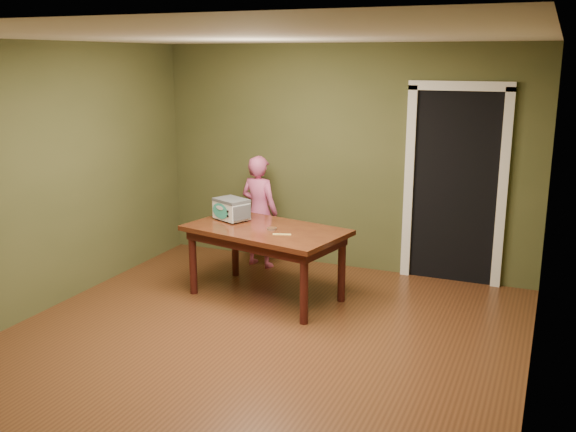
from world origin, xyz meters
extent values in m
plane|color=#5B321A|center=(0.00, 0.00, 0.00)|extent=(5.00, 5.00, 0.00)
cube|color=#4C4E29|center=(0.00, 2.50, 1.30)|extent=(4.50, 0.02, 2.60)
cube|color=#4C4E29|center=(0.00, -2.50, 1.30)|extent=(4.50, 0.02, 2.60)
cube|color=#4C4E29|center=(-2.25, 0.00, 1.30)|extent=(0.02, 5.00, 2.60)
cube|color=#4C4E29|center=(2.25, 0.00, 1.30)|extent=(0.02, 5.00, 2.60)
cube|color=white|center=(0.00, 0.00, 2.60)|extent=(4.50, 5.00, 0.02)
cube|color=black|center=(1.30, 2.80, 1.05)|extent=(0.90, 0.60, 2.10)
cube|color=black|center=(1.30, 2.48, 1.05)|extent=(0.90, 0.02, 2.10)
cube|color=white|center=(0.80, 2.47, 1.05)|extent=(0.10, 0.06, 2.20)
cube|color=white|center=(1.80, 2.47, 1.05)|extent=(0.10, 0.06, 2.20)
cube|color=white|center=(1.30, 2.47, 2.15)|extent=(1.10, 0.06, 0.10)
cube|color=#3A170D|center=(-0.37, 1.19, 0.72)|extent=(1.75, 1.21, 0.05)
cube|color=#37120D|center=(-0.37, 1.19, 0.65)|extent=(1.61, 1.06, 0.10)
cylinder|color=#37120D|center=(-1.13, 0.99, 0.35)|extent=(0.08, 0.08, 0.70)
cylinder|color=#37120D|center=(-0.99, 1.67, 0.35)|extent=(0.08, 0.08, 0.70)
cylinder|color=#37120D|center=(0.24, 0.70, 0.35)|extent=(0.08, 0.08, 0.70)
cylinder|color=#37120D|center=(0.38, 1.39, 0.35)|extent=(0.08, 0.08, 0.70)
cylinder|color=#4C4F54|center=(-1.02, 1.31, 0.76)|extent=(0.02, 0.02, 0.01)
cylinder|color=#4C4F54|center=(-0.94, 1.49, 0.76)|extent=(0.02, 0.02, 0.01)
cylinder|color=#4C4F54|center=(-0.76, 1.20, 0.76)|extent=(0.02, 0.02, 0.01)
cylinder|color=#4C4F54|center=(-0.68, 1.37, 0.76)|extent=(0.02, 0.02, 0.01)
cube|color=silver|center=(-0.85, 1.34, 0.86)|extent=(0.42, 0.37, 0.20)
cube|color=#4C4F54|center=(-0.85, 1.34, 0.97)|extent=(0.43, 0.38, 0.03)
cube|color=#4C4F54|center=(-1.01, 1.42, 0.86)|extent=(0.11, 0.21, 0.15)
cube|color=#4C4F54|center=(-0.68, 1.27, 0.86)|extent=(0.11, 0.21, 0.15)
ellipsoid|color=teal|center=(-0.93, 1.24, 0.86)|extent=(0.24, 0.12, 0.17)
cylinder|color=black|center=(-0.81, 1.18, 0.88)|extent=(0.03, 0.02, 0.02)
cylinder|color=black|center=(-0.81, 1.18, 0.83)|extent=(0.02, 0.02, 0.02)
cylinder|color=silver|center=(-0.29, 1.15, 0.76)|extent=(0.10, 0.10, 0.02)
cylinder|color=#462817|center=(-0.29, 1.15, 0.77)|extent=(0.09, 0.09, 0.01)
cube|color=#FFE36E|center=(-0.12, 1.01, 0.75)|extent=(0.18, 0.08, 0.01)
imported|color=#C04F7E|center=(-0.89, 2.11, 0.67)|extent=(0.54, 0.40, 1.34)
camera|label=1|loc=(2.30, -4.54, 2.45)|focal=40.00mm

